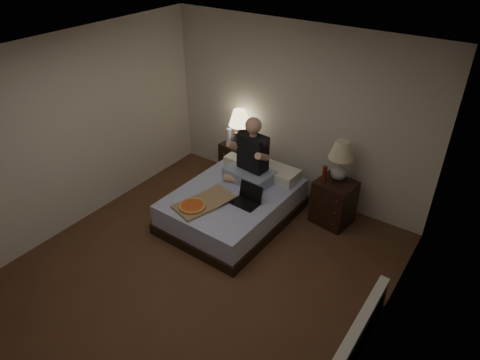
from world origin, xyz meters
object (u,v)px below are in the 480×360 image
Objects in this scene: nightstand_left at (239,161)px; beer_bottle_left at (236,140)px; soda_can at (244,144)px; person at (250,151)px; lamp_right at (340,161)px; nightstand_right at (334,202)px; lamp_left at (239,128)px; beer_bottle_right at (324,174)px; radiator at (353,343)px; pizza_box at (192,207)px; bed at (233,206)px; laptop at (245,196)px; water_bottle at (229,136)px.

beer_bottle_left is at bearing -71.52° from nightstand_left.
soda_can is 0.11× the size of person.
nightstand_right is at bearing -77.16° from lamp_right.
lamp_left is (-1.68, 0.19, 0.58)m from nightstand_right.
beer_bottle_right is 2.22m from radiator.
pizza_box is (0.34, -1.45, -0.25)m from beer_bottle_left.
beer_bottle_left is (-1.66, 0.02, -0.18)m from lamp_right.
beer_bottle_right is at bearing 34.71° from bed.
beer_bottle_left is at bearing -175.62° from nightstand_right.
nightstand_left is 0.59m from lamp_left.
pizza_box is at bearing -132.02° from laptop.
soda_can is (-1.56, 0.07, -0.24)m from lamp_right.
pizza_box is 2.47m from radiator.
person is at bearing 121.09° from laptop.
beer_bottle_right is (-0.13, -0.16, -0.17)m from lamp_right.
bed is at bearing -60.06° from lamp_left.
radiator is at bearing 3.84° from pizza_box.
lamp_left is at bearing 26.55° from water_bottle.
lamp_right is at bearing 27.83° from person.
soda_can is at bearing 23.27° from beer_bottle_left.
lamp_right is at bearing -0.69° from beer_bottle_left.
bed is at bearing -146.73° from beer_bottle_right.
beer_bottle_left is at bearing 147.84° from person.
radiator is (1.91, -1.00, -0.36)m from laptop.
laptop is at bearing -132.10° from beer_bottle_right.
person is 2.76m from radiator.
bed is 1.08m from soda_can.
pizza_box is at bearing -133.40° from beer_bottle_right.
beer_bottle_left reaches higher than nightstand_left.
bed is at bearing 88.51° from pizza_box.
nightstand_left is 1.71m from nightstand_right.
beer_bottle_left is at bearing -5.02° from water_bottle.
beer_bottle_left is (0.15, -0.01, -0.01)m from water_bottle.
nightstand_left is 1.10× the size of lamp_right.
water_bottle reaches higher than laptop.
nightstand_right is 6.31× the size of soda_can.
laptop is (-0.71, -0.79, -0.18)m from beer_bottle_right.
lamp_left reaches higher than radiator.
nightstand_right is 2.15m from radiator.
nightstand_right is 0.83× the size of pizza_box.
radiator is at bearing -56.05° from beer_bottle_right.
lamp_right reaches higher than beer_bottle_right.
lamp_left is at bearing 159.24° from soda_can.
soda_can is at bearing 177.59° from lamp_right.
bed is 0.47m from laptop.
laptop is at bearing 152.36° from radiator.
nightstand_right is at bearing -3.70° from water_bottle.
laptop is at bearing 60.73° from pizza_box.
lamp_right is at bearing 110.81° from nightstand_right.
lamp_left is at bearing 118.69° from pizza_box.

